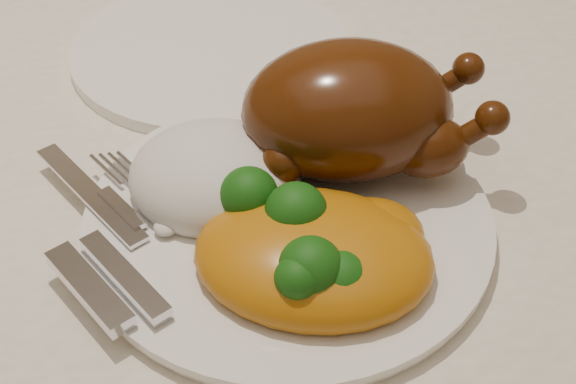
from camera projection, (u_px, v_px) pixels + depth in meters
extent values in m
cube|color=brown|center=(79.00, 119.00, 0.66)|extent=(1.60, 0.90, 0.04)
cube|color=beige|center=(74.00, 95.00, 0.65)|extent=(1.72, 1.02, 0.01)
cylinder|color=white|center=(288.00, 221.00, 0.52)|extent=(0.28, 0.28, 0.01)
cylinder|color=white|center=(211.00, 50.00, 0.68)|extent=(0.29, 0.29, 0.01)
ellipsoid|color=#4E2508|center=(347.00, 110.00, 0.53)|extent=(0.15, 0.12, 0.09)
ellipsoid|color=#4E2508|center=(335.00, 90.00, 0.51)|extent=(0.07, 0.05, 0.04)
ellipsoid|color=#4E2508|center=(428.00, 147.00, 0.52)|extent=(0.05, 0.04, 0.04)
sphere|color=#4E2508|center=(492.00, 118.00, 0.51)|extent=(0.02, 0.02, 0.02)
ellipsoid|color=#4E2508|center=(410.00, 96.00, 0.56)|extent=(0.05, 0.04, 0.04)
sphere|color=#4E2508|center=(468.00, 69.00, 0.55)|extent=(0.02, 0.02, 0.02)
sphere|color=#4E2508|center=(283.00, 163.00, 0.51)|extent=(0.03, 0.03, 0.03)
sphere|color=#4E2508|center=(274.00, 103.00, 0.56)|extent=(0.03, 0.03, 0.03)
ellipsoid|color=silver|center=(215.00, 177.00, 0.53)|extent=(0.14, 0.13, 0.06)
ellipsoid|color=orange|center=(314.00, 256.00, 0.48)|extent=(0.17, 0.15, 0.05)
ellipsoid|color=orange|center=(371.00, 235.00, 0.49)|extent=(0.07, 0.06, 0.03)
ellipsoid|color=#0E3E0A|center=(298.00, 278.00, 0.44)|extent=(0.03, 0.03, 0.02)
ellipsoid|color=#0E3E0A|center=(311.00, 268.00, 0.45)|extent=(0.04, 0.04, 0.04)
ellipsoid|color=#0E3E0A|center=(290.00, 230.00, 0.49)|extent=(0.02, 0.02, 0.02)
ellipsoid|color=#0E3E0A|center=(296.00, 213.00, 0.48)|extent=(0.04, 0.04, 0.04)
ellipsoid|color=#0E3E0A|center=(249.00, 196.00, 0.49)|extent=(0.04, 0.04, 0.04)
ellipsoid|color=#0E3E0A|center=(371.00, 263.00, 0.47)|extent=(0.03, 0.03, 0.02)
ellipsoid|color=#0E3E0A|center=(340.00, 281.00, 0.45)|extent=(0.04, 0.04, 0.04)
cube|color=silver|center=(90.00, 193.00, 0.53)|extent=(0.07, 0.11, 0.00)
cube|color=silver|center=(89.00, 288.00, 0.46)|extent=(0.05, 0.07, 0.01)
cube|color=silver|center=(125.00, 277.00, 0.47)|extent=(0.05, 0.08, 0.01)
cube|color=silver|center=(121.00, 188.00, 0.53)|extent=(0.05, 0.08, 0.00)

